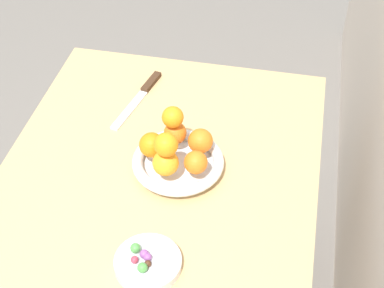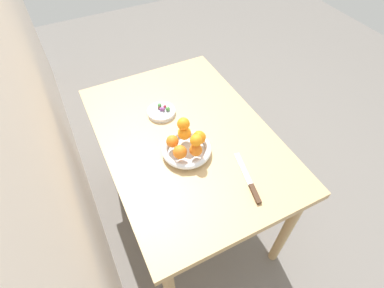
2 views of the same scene
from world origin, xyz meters
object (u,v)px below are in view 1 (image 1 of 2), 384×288
Objects in this scene: orange_1 at (175,133)px; candy_ball_2 at (148,257)px; orange_3 at (166,163)px; candy_ball_3 at (144,254)px; orange_2 at (152,145)px; orange_6 at (166,145)px; fruit_bowl at (178,163)px; candy_ball_1 at (148,264)px; knife at (141,95)px; orange_0 at (200,141)px; orange_4 at (196,162)px; candy_dish at (148,263)px; candy_ball_5 at (135,248)px; orange_5 at (173,117)px; candy_ball_0 at (142,268)px; candy_ball_4 at (134,260)px; dining_table at (151,222)px.

candy_ball_2 is (0.34, 0.02, -0.04)m from orange_1.
candy_ball_3 is at bearing 2.19° from orange_3.
orange_6 reaches higher than orange_2.
fruit_bowl is 3.95× the size of orange_1.
orange_2 reaches higher than candy_ball_3.
orange_2 is 4.14× the size of candy_ball_1.
knife is at bearing -163.20° from candy_ball_2.
orange_4 is (0.07, 0.00, -0.00)m from orange_0.
orange_6 is at bearing -176.45° from candy_dish.
candy_ball_2 is 0.80× the size of candy_ball_5.
candy_ball_3 reaches higher than candy_ball_1.
orange_6 is at bearing -73.16° from orange_4.
orange_5 is at bearing -155.40° from fruit_bowl.
knife is (-0.31, -0.15, -0.12)m from orange_6.
orange_5 reaches higher than candy_ball_0.
orange_1 is 3.84× the size of candy_ball_1.
orange_5 is 0.35m from candy_ball_2.
orange_1 is at bearing 146.70° from orange_5.
candy_dish is 0.33m from orange_0.
knife is (-0.29, -0.21, -0.06)m from orange_4.
candy_ball_0 is 0.02m from candy_ball_1.
candy_ball_2 reaches higher than candy_ball_4.
orange_4 is 0.27m from candy_ball_4.
fruit_bowl is at bearing 179.62° from candy_ball_0.
dining_table is 18.07× the size of orange_3.
candy_ball_4 is 0.03m from candy_ball_5.
knife is (-0.20, -0.14, -0.06)m from orange_1.
candy_ball_5 reaches higher than candy_ball_2.
candy_ball_4 is (0.34, -0.00, -0.09)m from orange_5.
dining_table is at bearing -54.64° from orange_4.
orange_0 reaches higher than candy_ball_1.
orange_3 reaches higher than candy_ball_0.
orange_5 is at bearing -139.07° from orange_4.
orange_5 is (0.01, -0.00, 0.05)m from orange_1.
dining_table is at bearing -24.04° from fruit_bowl.
candy_ball_4 is (0.01, -0.02, -0.00)m from candy_ball_2.
knife is (-0.55, -0.14, -0.02)m from candy_ball_4.
dining_table is 0.19m from orange_4.
candy_ball_4 reaches higher than dining_table.
candy_dish is 7.19× the size of candy_ball_3.
fruit_bowl is at bearing -124.94° from orange_4.
orange_0 is 0.12m from orange_6.
orange_3 is 0.23m from candy_ball_3.
fruit_bowl is 0.07m from orange_3.
orange_3 is 2.87× the size of candy_ball_0.
candy_dish is 8.08× the size of candy_ball_2.
candy_ball_1 is 0.84× the size of candy_ball_2.
candy_ball_3 reaches higher than candy_ball_4.
candy_dish is 2.68× the size of orange_5.
candy_ball_4 is at bearing -2.37° from orange_6.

